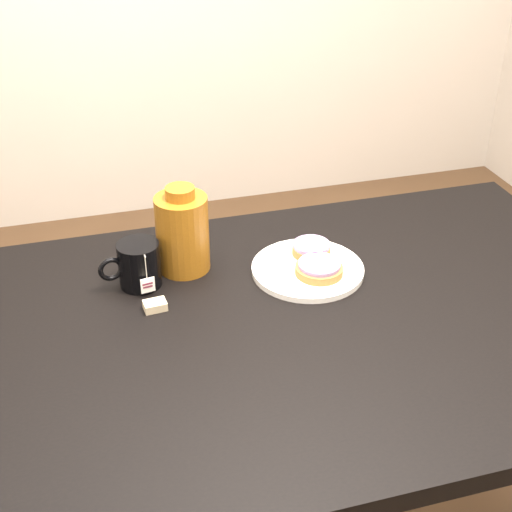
% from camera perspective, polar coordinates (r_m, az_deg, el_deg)
% --- Properties ---
extents(table, '(1.40, 0.90, 0.75)m').
position_cam_1_polar(table, '(1.47, 3.90, -7.53)').
color(table, black).
rests_on(table, ground_plane).
extents(plate, '(0.24, 0.24, 0.02)m').
position_cam_1_polar(plate, '(1.55, 4.15, -1.00)').
color(plate, white).
rests_on(plate, table).
extents(bagel_back, '(0.11, 0.11, 0.03)m').
position_cam_1_polar(bagel_back, '(1.59, 4.45, 0.59)').
color(bagel_back, brown).
rests_on(bagel_back, plate).
extents(bagel_front, '(0.14, 0.14, 0.03)m').
position_cam_1_polar(bagel_front, '(1.52, 5.07, -1.00)').
color(bagel_front, brown).
rests_on(bagel_front, plate).
extents(mug, '(0.14, 0.10, 0.10)m').
position_cam_1_polar(mug, '(1.50, -9.40, -0.67)').
color(mug, black).
rests_on(mug, table).
extents(teabag_pouch, '(0.05, 0.04, 0.02)m').
position_cam_1_polar(teabag_pouch, '(1.44, -8.08, -3.94)').
color(teabag_pouch, '#C6B793').
rests_on(teabag_pouch, table).
extents(bagel_package, '(0.14, 0.14, 0.19)m').
position_cam_1_polar(bagel_package, '(1.53, -5.91, 1.93)').
color(bagel_package, '#62350C').
rests_on(bagel_package, table).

